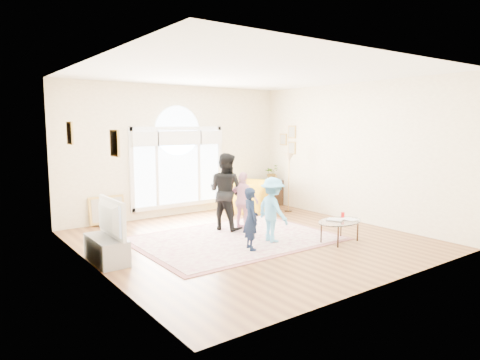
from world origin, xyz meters
TOP-DOWN VIEW (x-y plane):
  - ground at (0.00, 0.00)m, footprint 6.00×6.00m
  - room_shell at (0.01, 2.83)m, footprint 6.00×6.00m
  - area_rug at (-0.21, 0.22)m, footprint 3.60×2.60m
  - rug_border at (-0.21, 0.22)m, footprint 3.80×2.80m
  - tv_console at (-2.75, 0.30)m, footprint 0.45×1.00m
  - television at (-2.74, 0.30)m, footprint 0.17×1.10m
  - coffee_table at (1.27, -1.15)m, footprint 1.12×0.79m
  - armchair at (1.77, 2.20)m, footprint 1.55×1.50m
  - side_cabinet at (2.78, 2.61)m, footprint 0.40×0.50m
  - floor_lamp at (2.49, 1.62)m, footprint 0.30×0.30m
  - plant_pedestal at (2.70, 2.56)m, footprint 0.20×0.20m
  - potted_plant at (2.70, 2.56)m, footprint 0.45×0.40m
  - leaning_picture at (-1.85, 2.90)m, footprint 0.80×0.14m
  - child_navy at (-0.43, -0.57)m, footprint 0.38×0.47m
  - child_black at (0.06, 0.95)m, footprint 0.87×0.97m
  - child_pink at (0.32, 0.67)m, footprint 0.55×0.79m
  - child_blue at (0.23, -0.39)m, footprint 0.50×0.82m

SIDE VIEW (x-z plane):
  - ground at x=0.00m, z-range 0.00..0.00m
  - leaning_picture at x=-1.85m, z-range -0.31..0.31m
  - rug_border at x=-0.21m, z-range 0.00..0.01m
  - area_rug at x=-0.21m, z-range 0.00..0.02m
  - tv_console at x=-2.75m, z-range 0.00..0.42m
  - side_cabinet at x=2.78m, z-range 0.00..0.70m
  - plant_pedestal at x=2.70m, z-range 0.00..0.70m
  - armchair at x=1.77m, z-range 0.00..0.77m
  - coffee_table at x=1.27m, z-range 0.13..0.67m
  - child_navy at x=-0.43m, z-range 0.02..1.14m
  - child_blue at x=0.23m, z-range 0.02..1.26m
  - child_pink at x=0.32m, z-range 0.02..1.26m
  - television at x=-2.74m, z-range 0.42..1.05m
  - child_black at x=0.06m, z-range 0.02..1.65m
  - potted_plant at x=2.70m, z-range 0.70..1.14m
  - floor_lamp at x=2.49m, z-range 0.53..2.04m
  - room_shell at x=0.01m, z-range -1.43..4.57m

